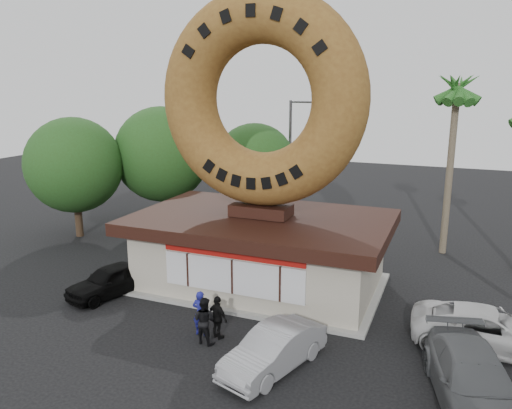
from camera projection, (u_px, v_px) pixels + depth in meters
The scene contains 15 objects.
ground at pixel (198, 348), 17.38m from camera, with size 90.00×90.00×0.00m, color black.
donut_shop at pixel (261, 249), 22.36m from camera, with size 11.20×7.20×3.80m.
giant_donut at pixel (261, 100), 20.84m from camera, with size 9.04×9.04×2.31m, color olive.
tree_west at pixel (162, 154), 31.48m from camera, with size 6.00×6.00×7.65m.
tree_mid at pixel (255, 165), 31.41m from camera, with size 5.20×5.20×6.63m.
tree_far at pixel (74, 165), 29.24m from camera, with size 5.60×5.60×7.14m.
palm_near at pixel (457, 95), 25.27m from camera, with size 2.60×2.60×9.75m.
street_lamp at pixel (292, 157), 31.42m from camera, with size 2.11×0.20×8.00m.
person_left at pixel (200, 313), 18.11m from camera, with size 0.62×0.41×1.70m, color navy.
person_center at pixel (204, 320), 17.53m from camera, with size 0.83×0.65×1.71m, color black.
person_right at pixel (218, 318), 17.84m from camera, with size 0.95×0.39×1.62m, color black.
car_black at pixel (111, 280), 21.63m from camera, with size 1.57×3.91×1.33m, color black.
car_silver at pixel (274, 350), 15.94m from camera, with size 1.44×4.12×1.36m, color #9B9CA0.
car_grey at pixel (474, 381), 14.11m from camera, with size 2.14×5.26×1.53m, color #55575A.
car_white at pixel (489, 329), 17.17m from camera, with size 2.37×5.15×1.43m, color silver.
Camera 1 is at (7.81, -13.80, 8.92)m, focal length 35.00 mm.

